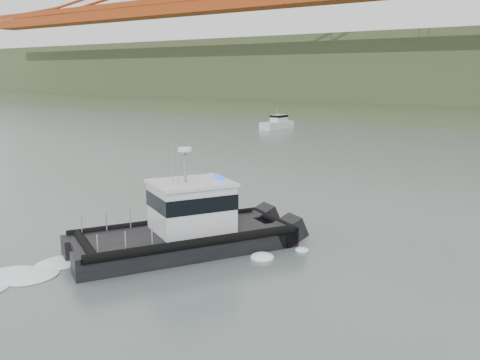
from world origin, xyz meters
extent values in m
plane|color=slate|center=(0.00, 0.00, 0.00)|extent=(400.00, 400.00, 0.00)
cube|color=black|center=(-1.08, 3.46, 0.41)|extent=(6.12, 9.96, 1.16)
cube|color=black|center=(1.22, 2.22, 0.41)|extent=(6.12, 9.96, 1.16)
cube|color=black|center=(-0.16, 2.41, 0.87)|extent=(7.74, 9.91, 0.24)
cube|color=silver|center=(0.30, 3.27, 2.10)|extent=(4.20, 4.43, 2.22)
cube|color=black|center=(0.30, 3.27, 2.50)|extent=(4.27, 4.51, 0.72)
cube|color=silver|center=(0.30, 3.27, 3.28)|extent=(4.46, 4.69, 0.15)
cylinder|color=gray|center=(0.16, 3.01, 4.08)|extent=(0.15, 0.15, 1.74)
cylinder|color=white|center=(0.16, 3.01, 4.90)|extent=(0.68, 0.68, 0.17)
cube|color=silver|center=(-26.69, 55.45, 0.52)|extent=(2.70, 6.42, 1.25)
cube|color=silver|center=(-26.64, 55.97, 1.56)|extent=(1.91, 2.65, 1.25)
cube|color=black|center=(-26.64, 55.97, 1.98)|extent=(1.97, 2.71, 0.36)
cylinder|color=gray|center=(-26.69, 55.45, 2.71)|extent=(0.08, 0.08, 1.25)
camera|label=1|loc=(16.40, -15.55, 8.30)|focal=40.00mm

